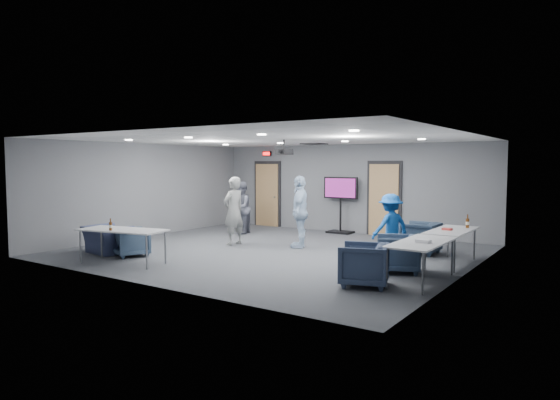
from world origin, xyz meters
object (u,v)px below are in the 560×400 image
Objects in this scene: person_a at (234,211)px; person_c at (300,212)px; chair_front_a at (132,242)px; bottle_front at (111,226)px; chair_right_b at (398,254)px; tv_stand at (341,201)px; projector at (284,152)px; bottle_right at (467,223)px; person_b at (241,208)px; chair_right_c at (364,265)px; table_right_a at (451,232)px; person_d at (390,226)px; table_front_left at (122,231)px; chair_front_b at (107,239)px; table_right_b at (422,244)px; chair_right_a at (420,238)px.

person_a is 0.98× the size of person_c.
chair_front_a is 2.83× the size of bottle_front.
chair_right_b is 5.54m from tv_stand.
projector is (-3.19, 0.78, 2.04)m from chair_right_b.
bottle_right is 0.17× the size of tv_stand.
person_b is at bearing -63.80° from chair_front_a.
person_b is 0.87× the size of person_c.
chair_right_c reaches higher than table_right_a.
table_right_a is at bearing 60.68° from person_b.
projector is at bearing 38.22° from person_b.
bottle_front is 0.62× the size of projector.
person_d is at bearing 104.69° from person_a.
bottle_right is at bearing -127.16° from chair_front_a.
tv_stand is at bearing 106.70° from projector.
table_front_left is at bearing 123.46° from table_right_a.
table_right_b is (7.11, 1.32, 0.36)m from chair_front_b.
tv_stand is at bearing -122.47° from chair_right_a.
person_a is at bearing 83.09° from bottle_front.
bottle_right is (1.50, 0.63, 0.11)m from person_d.
table_front_left is at bearing 151.18° from chair_front_a.
tv_stand is (-2.81, 3.04, 0.25)m from person_d.
table_right_a is at bearing 67.55° from person_c.
chair_front_a is at bearing -168.71° from chair_front_b.
chair_right_a is 0.47× the size of table_right_a.
projector is (1.56, 0.03, 1.52)m from person_a.
chair_front_a is 0.72× the size of chair_front_b.
chair_right_a is 3.82m from tv_stand.
projector is (-0.10, -0.59, 1.50)m from person_c.
tv_stand reaches higher than chair_front_b.
person_d is at bearing 41.32° from bottle_front.
chair_front_b is (-3.36, -3.23, -0.58)m from person_c.
bottle_right is (6.02, 4.60, 0.02)m from bottle_front.
chair_right_a is 6.95m from bottle_front.
table_front_left is (-0.39, -3.22, -0.20)m from person_a.
table_front_left is 6.81× the size of bottle_right.
person_c is 1.61m from projector.
projector is at bearing 98.87° from person_a.
chair_front_a is at bearing 117.33° from bottle_front.
person_b reaches higher than table_right_b.
person_d is 0.82× the size of table_right_a.
bottle_front is (0.48, -0.92, 0.50)m from chair_front_a.
bottle_front is (-0.04, -0.26, 0.14)m from table_front_left.
person_a is 4.13m from person_d.
table_right_b is at bearing -94.63° from bottle_right.
bottle_front is (0.69, -5.18, 0.04)m from person_b.
projector is at bearing -31.73° from person_c.
person_c is 7.16× the size of bottle_front.
chair_right_b is 0.46× the size of table_right_a.
table_front_left is at bearing -89.07° from chair_right_b.
tv_stand is at bearing -107.40° from person_d.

